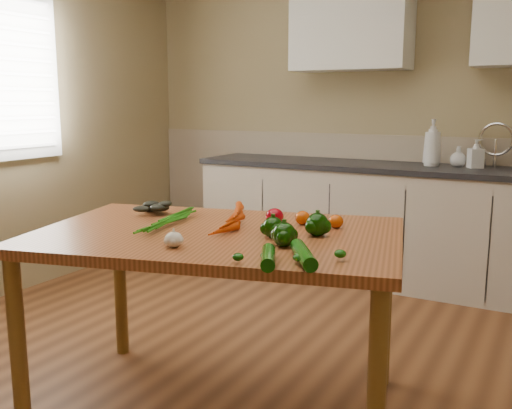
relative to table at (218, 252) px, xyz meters
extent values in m
cube|color=brown|center=(-0.16, 0.01, -0.74)|extent=(4.00, 5.00, 0.02)
cube|color=#9B875D|center=(-0.16, 2.52, 0.57)|extent=(4.00, 0.02, 2.60)
cube|color=tan|center=(-0.16, 2.50, -0.18)|extent=(3.98, 0.03, 1.10)
cube|color=#BCAE9C|center=(0.04, 2.20, -0.30)|extent=(2.80, 0.60, 0.86)
cube|color=#27272C|center=(0.04, 2.20, 0.15)|extent=(2.84, 0.64, 0.04)
cube|color=#99999E|center=(0.83, 2.20, 0.11)|extent=(0.55, 0.42, 0.10)
cylinder|color=silver|center=(0.83, 2.38, 0.29)|extent=(0.02, 0.02, 0.24)
cube|color=silver|center=(-0.26, 2.33, 1.22)|extent=(0.90, 0.35, 0.70)
cube|color=#9F552E|center=(0.00, 0.00, 0.07)|extent=(1.73, 1.33, 0.04)
cylinder|color=brown|center=(-0.57, -0.59, -0.34)|extent=(0.07, 0.07, 0.78)
cylinder|color=brown|center=(0.78, -0.24, -0.34)|extent=(0.07, 0.07, 0.78)
cylinder|color=brown|center=(-0.78, 0.24, -0.34)|extent=(0.07, 0.07, 0.78)
cylinder|color=brown|center=(0.57, 0.59, -0.34)|extent=(0.07, 0.07, 0.78)
imported|color=silver|center=(0.41, 2.25, 0.34)|extent=(0.13, 0.13, 0.34)
imported|color=silver|center=(0.71, 2.27, 0.27)|extent=(0.13, 0.13, 0.20)
imported|color=silver|center=(0.59, 2.29, 0.24)|extent=(0.16, 0.16, 0.15)
ellipsoid|color=beige|center=(0.00, -0.31, 0.12)|extent=(0.07, 0.07, 0.06)
sphere|color=black|center=(0.26, 0.01, 0.13)|extent=(0.09, 0.09, 0.09)
sphere|color=black|center=(0.41, 0.12, 0.14)|extent=(0.09, 0.09, 0.09)
sphere|color=black|center=(0.36, -0.09, 0.14)|extent=(0.09, 0.09, 0.09)
ellipsoid|color=#96020E|center=(0.16, 0.23, 0.13)|extent=(0.08, 0.08, 0.08)
ellipsoid|color=#BB4104|center=(0.26, 0.29, 0.12)|extent=(0.07, 0.07, 0.06)
ellipsoid|color=#BB4104|center=(0.42, 0.30, 0.12)|extent=(0.07, 0.07, 0.06)
cylinder|color=#0A4107|center=(0.52, -0.26, 0.12)|extent=(0.19, 0.24, 0.05)
cylinder|color=#0A4107|center=(0.42, -0.34, 0.12)|extent=(0.14, 0.20, 0.05)
camera|label=1|loc=(1.28, -1.99, 0.64)|focal=40.00mm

